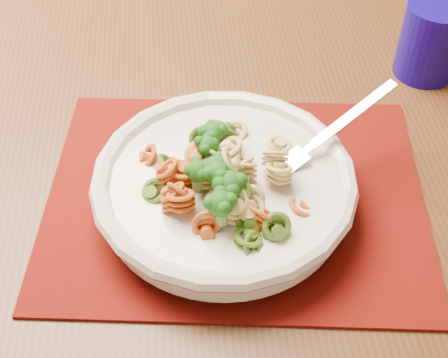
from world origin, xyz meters
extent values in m
cube|color=#442C16|center=(0.00, 0.00, 0.00)|extent=(4.00, 4.00, 0.01)
cube|color=#492D14|center=(0.51, -0.68, 0.73)|extent=(1.62, 1.09, 0.04)
cube|color=#620F04|center=(0.47, -0.82, 0.75)|extent=(0.45, 0.38, 0.00)
cylinder|color=beige|center=(0.46, -0.84, 0.76)|extent=(0.12, 0.12, 0.01)
cylinder|color=beige|center=(0.46, -0.84, 0.78)|extent=(0.25, 0.25, 0.03)
torus|color=beige|center=(0.46, -0.84, 0.79)|extent=(0.27, 0.27, 0.02)
cylinder|color=#0F056C|center=(0.75, -0.64, 0.80)|extent=(0.08, 0.08, 0.10)
camera|label=1|loc=(0.40, -1.26, 1.25)|focal=50.00mm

